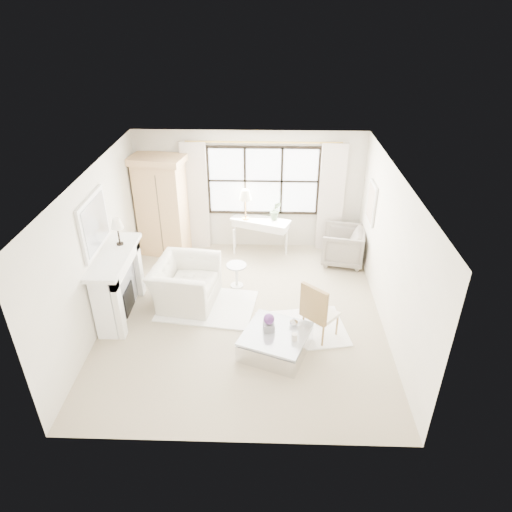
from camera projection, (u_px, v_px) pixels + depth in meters
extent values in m
plane|color=tan|center=(244.00, 315.00, 8.41)|extent=(5.50, 5.50, 0.00)
plane|color=white|center=(242.00, 176.00, 7.07)|extent=(5.50, 5.50, 0.00)
plane|color=beige|center=(250.00, 191.00, 10.12)|extent=(5.00, 0.00, 5.00)
plane|color=silver|center=(230.00, 366.00, 5.35)|extent=(5.00, 0.00, 5.00)
plane|color=silver|center=(97.00, 249.00, 7.80)|extent=(0.00, 5.50, 5.50)
plane|color=white|center=(391.00, 254.00, 7.67)|extent=(0.00, 5.50, 5.50)
cube|color=white|center=(263.00, 181.00, 9.97)|extent=(2.40, 0.02, 1.50)
cylinder|color=gold|center=(264.00, 142.00, 9.49)|extent=(3.30, 0.04, 0.04)
cube|color=beige|center=(196.00, 197.00, 10.12)|extent=(0.55, 0.10, 2.47)
cube|color=beige|center=(331.00, 199.00, 10.04)|extent=(0.55, 0.10, 2.47)
cube|color=white|center=(116.00, 287.00, 8.18)|extent=(0.34, 1.50, 1.18)
cube|color=silver|center=(126.00, 289.00, 8.20)|extent=(0.03, 1.22, 0.97)
cube|color=black|center=(128.00, 299.00, 8.31)|extent=(0.06, 0.52, 0.50)
cube|color=white|center=(113.00, 256.00, 7.86)|extent=(0.58, 1.66, 0.08)
cube|color=white|center=(94.00, 224.00, 7.56)|extent=(0.05, 1.15, 0.95)
cube|color=#B6BBC2|center=(96.00, 224.00, 7.56)|extent=(0.02, 1.00, 0.80)
cube|color=white|center=(372.00, 203.00, 9.04)|extent=(0.04, 0.62, 0.82)
cube|color=beige|center=(371.00, 203.00, 9.05)|extent=(0.01, 0.52, 0.72)
cylinder|color=black|center=(120.00, 244.00, 8.14)|extent=(0.12, 0.12, 0.03)
cylinder|color=black|center=(119.00, 236.00, 8.06)|extent=(0.03, 0.03, 0.30)
cone|color=beige|center=(117.00, 223.00, 7.94)|extent=(0.22, 0.22, 0.18)
cube|color=tan|center=(162.00, 209.00, 9.99)|extent=(1.09, 0.77, 2.10)
cube|color=tan|center=(157.00, 160.00, 9.44)|extent=(1.23, 0.89, 0.14)
cube|color=white|center=(260.00, 224.00, 10.19)|extent=(1.31, 0.81, 0.14)
cube|color=white|center=(260.00, 221.00, 10.15)|extent=(1.38, 0.87, 0.06)
cylinder|color=#C88D45|center=(246.00, 218.00, 10.14)|extent=(0.14, 0.14, 0.03)
cylinder|color=#C88D45|center=(245.00, 208.00, 10.02)|extent=(0.02, 0.02, 0.46)
cone|color=#FEF4CF|center=(245.00, 195.00, 9.86)|extent=(0.28, 0.28, 0.22)
imported|color=#506946|center=(275.00, 210.00, 10.02)|extent=(0.26, 0.22, 0.44)
cylinder|color=silver|center=(237.00, 285.00, 9.25)|extent=(0.26, 0.26, 0.03)
cylinder|color=silver|center=(237.00, 276.00, 9.13)|extent=(0.06, 0.06, 0.44)
cylinder|color=silver|center=(236.00, 265.00, 9.01)|extent=(0.40, 0.40, 0.03)
cube|color=white|center=(207.00, 306.00, 8.64)|extent=(1.90, 1.46, 0.03)
cube|color=white|center=(302.00, 329.00, 8.05)|extent=(1.68, 1.37, 0.03)
imported|color=silver|center=(186.00, 283.00, 8.61)|extent=(1.28, 1.41, 0.82)
imported|color=gray|center=(343.00, 246.00, 9.91)|extent=(1.03, 1.01, 0.80)
cube|color=white|center=(321.00, 314.00, 7.68)|extent=(0.66, 0.66, 0.07)
cube|color=#A17B43|center=(314.00, 304.00, 7.38)|extent=(0.39, 0.36, 0.60)
cube|color=silver|center=(275.00, 343.00, 7.50)|extent=(1.29, 1.29, 0.32)
cube|color=#B5BBC1|center=(276.00, 334.00, 7.40)|extent=(1.29, 1.29, 0.04)
cube|color=slate|center=(269.00, 327.00, 7.42)|extent=(0.20, 0.20, 0.13)
sphere|color=#5D2F76|center=(269.00, 319.00, 7.34)|extent=(0.18, 0.18, 0.18)
cylinder|color=beige|center=(294.00, 337.00, 7.20)|extent=(0.10, 0.10, 0.12)
imported|color=silver|center=(294.00, 322.00, 7.51)|extent=(0.17, 0.17, 0.15)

